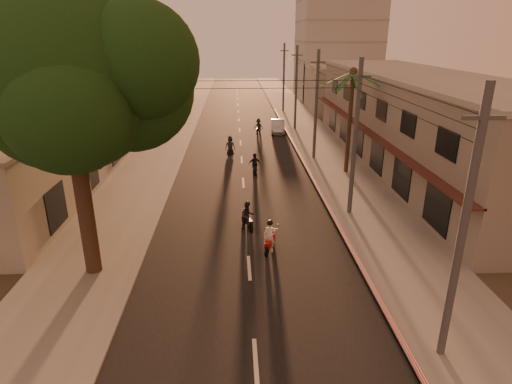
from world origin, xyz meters
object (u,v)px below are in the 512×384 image
(scooter_far_a, at_px, (230,147))
(parked_car, at_px, (278,126))
(palm_tree, at_px, (353,78))
(scooter_red, at_px, (270,238))
(scooter_mid_a, at_px, (248,216))
(scooter_far_b, at_px, (258,127))
(broadleaf_tree, at_px, (78,79))
(scooter_mid_b, at_px, (255,165))

(scooter_far_a, height_order, parked_car, scooter_far_a)
(palm_tree, xyz_separation_m, scooter_far_a, (-8.97, 5.25, -6.33))
(palm_tree, bearing_deg, scooter_red, -119.11)
(scooter_mid_a, bearing_deg, scooter_far_a, 76.04)
(palm_tree, relative_size, scooter_far_b, 4.88)
(broadleaf_tree, height_order, scooter_red, broadleaf_tree)
(palm_tree, xyz_separation_m, scooter_mid_b, (-7.08, 0.05, -6.41))
(palm_tree, height_order, scooter_mid_a, palm_tree)
(scooter_mid_a, bearing_deg, scooter_far_b, 67.42)
(broadleaf_tree, height_order, palm_tree, broadleaf_tree)
(scooter_far_b, height_order, parked_car, scooter_far_b)
(scooter_red, xyz_separation_m, scooter_far_a, (-2.05, 17.69, 0.06))
(scooter_red, xyz_separation_m, parked_car, (3.07, 27.08, -0.08))
(scooter_mid_a, xyz_separation_m, parked_car, (4.07, 24.39, -0.07))
(broadleaf_tree, distance_m, scooter_mid_a, 11.01)
(scooter_mid_b, bearing_deg, broadleaf_tree, -121.96)
(scooter_far_a, bearing_deg, scooter_far_b, 72.11)
(scooter_mid_b, relative_size, scooter_far_a, 0.90)
(scooter_red, relative_size, scooter_mid_b, 1.01)
(scooter_far_b, distance_m, parked_car, 2.23)
(broadleaf_tree, height_order, scooter_far_a, broadleaf_tree)
(scooter_mid_b, bearing_deg, scooter_far_b, 82.05)
(scooter_red, distance_m, scooter_mid_a, 2.86)
(palm_tree, xyz_separation_m, scooter_red, (-6.93, -12.44, -6.39))
(palm_tree, height_order, scooter_red, palm_tree)
(scooter_red, height_order, parked_car, scooter_red)
(broadleaf_tree, height_order, scooter_far_b, broadleaf_tree)
(scooter_red, relative_size, scooter_far_a, 0.91)
(scooter_far_b, bearing_deg, broadleaf_tree, -90.91)
(parked_car, bearing_deg, scooter_red, -91.71)
(palm_tree, relative_size, scooter_mid_b, 4.86)
(palm_tree, relative_size, scooter_far_a, 4.39)
(broadleaf_tree, bearing_deg, scooter_far_a, 73.56)
(palm_tree, distance_m, scooter_mid_b, 9.55)
(broadleaf_tree, relative_size, scooter_red, 7.13)
(scooter_far_a, xyz_separation_m, scooter_far_b, (2.97, 8.76, -0.05))
(broadleaf_tree, distance_m, scooter_far_a, 21.34)
(palm_tree, relative_size, parked_car, 1.95)
(broadleaf_tree, distance_m, parked_car, 31.44)
(broadleaf_tree, xyz_separation_m, scooter_mid_a, (6.68, 4.10, -7.73))
(scooter_far_b, relative_size, parked_car, 0.40)
(scooter_red, xyz_separation_m, scooter_far_b, (0.93, 26.45, 0.02))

